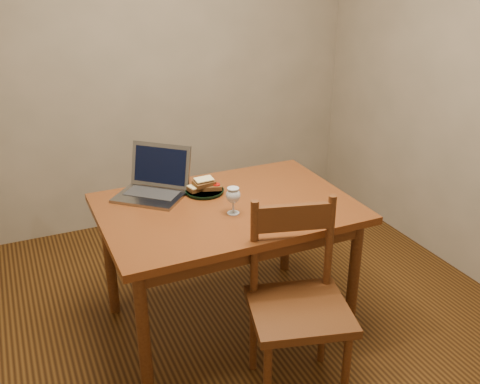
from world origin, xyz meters
name	(u,v)px	position (x,y,z in m)	size (l,w,h in m)	color
floor	(239,331)	(0.00, 0.00, -0.01)	(3.20, 3.20, 0.02)	black
back_wall	(147,52)	(0.00, 1.61, 1.30)	(3.20, 0.02, 2.60)	gray
table	(227,220)	(-0.03, 0.10, 0.65)	(1.30, 0.90, 0.74)	#56270E
chair	(298,296)	(0.08, -0.49, 0.51)	(0.54, 0.52, 0.47)	#411F0D
plate	(205,191)	(-0.08, 0.29, 0.75)	(0.21, 0.21, 0.02)	black
sandwich_cheese	(198,187)	(-0.11, 0.30, 0.77)	(0.11, 0.06, 0.03)	#381E0C
sandwich_tomato	(212,186)	(-0.04, 0.28, 0.77)	(0.11, 0.06, 0.03)	#381E0C
sandwich_top	(204,182)	(-0.08, 0.30, 0.80)	(0.12, 0.07, 0.04)	#381E0C
milk_glass	(233,201)	(-0.04, -0.01, 0.81)	(0.07, 0.07, 0.14)	white
laptop	(155,182)	(-0.32, 0.40, 0.81)	(0.47, 0.47, 0.25)	slate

